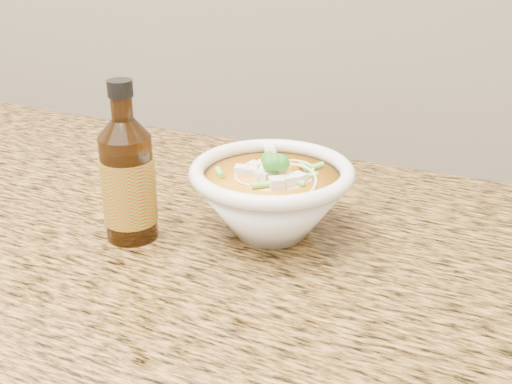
% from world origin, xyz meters
% --- Properties ---
extents(counter_slab, '(4.00, 0.68, 0.04)m').
position_xyz_m(counter_slab, '(0.00, 1.68, 0.88)').
color(counter_slab, '#9F6D3A').
rests_on(counter_slab, cabinet).
extents(soup_bowl, '(0.19, 0.21, 0.11)m').
position_xyz_m(soup_bowl, '(0.39, 1.70, 0.94)').
color(soup_bowl, white).
rests_on(soup_bowl, counter_slab).
extents(hot_sauce_bottle, '(0.08, 0.08, 0.19)m').
position_xyz_m(hot_sauce_bottle, '(0.25, 1.63, 0.97)').
color(hot_sauce_bottle, '#331A06').
rests_on(hot_sauce_bottle, counter_slab).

